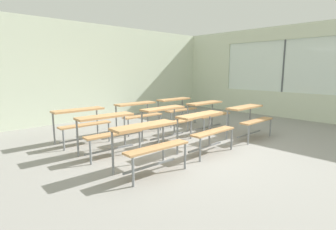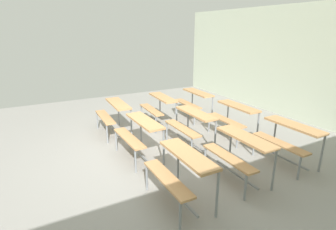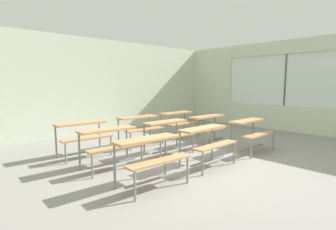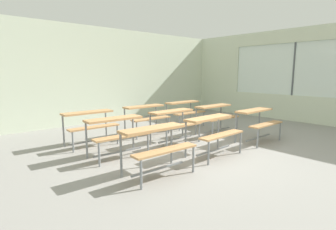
{
  "view_description": "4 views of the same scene",
  "coord_description": "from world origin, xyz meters",
  "px_view_note": "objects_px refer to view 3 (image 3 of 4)",
  "views": [
    {
      "loc": [
        -3.8,
        -3.3,
        1.6
      ],
      "look_at": [
        0.14,
        0.91,
        0.59
      ],
      "focal_mm": 28.0,
      "sensor_mm": 36.0,
      "label": 1
    },
    {
      "loc": [
        4.46,
        -1.9,
        2.37
      ],
      "look_at": [
        -0.77,
        0.92,
        0.44
      ],
      "focal_mm": 28.36,
      "sensor_mm": 36.0,
      "label": 2
    },
    {
      "loc": [
        -3.8,
        -3.3,
        1.6
      ],
      "look_at": [
        0.74,
        1.64,
        0.78
      ],
      "focal_mm": 28.0,
      "sensor_mm": 36.0,
      "label": 3
    },
    {
      "loc": [
        -3.8,
        -3.3,
        1.6
      ],
      "look_at": [
        -0.48,
        0.48,
        0.78
      ],
      "focal_mm": 28.0,
      "sensor_mm": 36.0,
      "label": 4
    }
  ],
  "objects_px": {
    "desk_bench_r0c2": "(251,128)",
    "desk_bench_r1c2": "(210,123)",
    "desk_bench_r1c1": "(169,129)",
    "desk_bench_r2c2": "(179,118)",
    "desk_bench_r0c1": "(207,137)",
    "desk_bench_r2c1": "(140,124)",
    "desk_bench_r2c0": "(83,131)",
    "desk_bench_r0c0": "(151,150)",
    "desk_bench_r1c0": "(110,139)"
  },
  "relations": [
    {
      "from": "desk_bench_r0c2",
      "to": "desk_bench_r1c2",
      "type": "xyz_separation_m",
      "value": [
        -0.08,
        1.14,
        0.0
      ]
    },
    {
      "from": "desk_bench_r1c1",
      "to": "desk_bench_r2c2",
      "type": "relative_size",
      "value": 1.0
    },
    {
      "from": "desk_bench_r0c1",
      "to": "desk_bench_r2c1",
      "type": "distance_m",
      "value": 2.25
    },
    {
      "from": "desk_bench_r1c2",
      "to": "desk_bench_r2c0",
      "type": "distance_m",
      "value": 3.18
    },
    {
      "from": "desk_bench_r0c2",
      "to": "desk_bench_r2c1",
      "type": "relative_size",
      "value": 0.99
    },
    {
      "from": "desk_bench_r0c0",
      "to": "desk_bench_r0c1",
      "type": "distance_m",
      "value": 1.43
    },
    {
      "from": "desk_bench_r0c2",
      "to": "desk_bench_r0c0",
      "type": "bearing_deg",
      "value": -179.46
    },
    {
      "from": "desk_bench_r1c1",
      "to": "desk_bench_r2c0",
      "type": "xyz_separation_m",
      "value": [
        -1.51,
        1.1,
        0.0
      ]
    },
    {
      "from": "desk_bench_r2c0",
      "to": "desk_bench_r1c0",
      "type": "bearing_deg",
      "value": -86.76
    },
    {
      "from": "desk_bench_r0c1",
      "to": "desk_bench_r0c2",
      "type": "bearing_deg",
      "value": -2.49
    },
    {
      "from": "desk_bench_r2c2",
      "to": "desk_bench_r2c1",
      "type": "bearing_deg",
      "value": -178.7
    },
    {
      "from": "desk_bench_r0c0",
      "to": "desk_bench_r1c1",
      "type": "distance_m",
      "value": 1.88
    },
    {
      "from": "desk_bench_r0c2",
      "to": "desk_bench_r1c1",
      "type": "relative_size",
      "value": 1.0
    },
    {
      "from": "desk_bench_r0c2",
      "to": "desk_bench_r2c0",
      "type": "xyz_separation_m",
      "value": [
        -3.06,
        2.27,
        0.0
      ]
    },
    {
      "from": "desk_bench_r2c2",
      "to": "desk_bench_r0c2",
      "type": "bearing_deg",
      "value": -87.44
    },
    {
      "from": "desk_bench_r0c0",
      "to": "desk_bench_r0c1",
      "type": "xyz_separation_m",
      "value": [
        1.43,
        0.05,
        0.0
      ]
    },
    {
      "from": "desk_bench_r1c0",
      "to": "desk_bench_r1c1",
      "type": "bearing_deg",
      "value": 2.88
    },
    {
      "from": "desk_bench_r0c0",
      "to": "desk_bench_r1c1",
      "type": "xyz_separation_m",
      "value": [
        1.46,
        1.18,
        0.0
      ]
    },
    {
      "from": "desk_bench_r0c1",
      "to": "desk_bench_r2c2",
      "type": "xyz_separation_m",
      "value": [
        1.5,
        2.27,
        0.0
      ]
    },
    {
      "from": "desk_bench_r1c2",
      "to": "desk_bench_r1c0",
      "type": "bearing_deg",
      "value": -179.5
    },
    {
      "from": "desk_bench_r0c2",
      "to": "desk_bench_r2c0",
      "type": "bearing_deg",
      "value": 143.75
    },
    {
      "from": "desk_bench_r0c1",
      "to": "desk_bench_r2c0",
      "type": "xyz_separation_m",
      "value": [
        -1.48,
        2.23,
        0.0
      ]
    },
    {
      "from": "desk_bench_r0c0",
      "to": "desk_bench_r2c2",
      "type": "height_order",
      "value": "same"
    },
    {
      "from": "desk_bench_r0c0",
      "to": "desk_bench_r1c2",
      "type": "distance_m",
      "value": 3.14
    },
    {
      "from": "desk_bench_r0c2",
      "to": "desk_bench_r1c1",
      "type": "xyz_separation_m",
      "value": [
        -1.54,
        1.17,
        0.0
      ]
    },
    {
      "from": "desk_bench_r1c1",
      "to": "desk_bench_r2c0",
      "type": "distance_m",
      "value": 1.87
    },
    {
      "from": "desk_bench_r1c0",
      "to": "desk_bench_r0c1",
      "type": "bearing_deg",
      "value": -35.17
    },
    {
      "from": "desk_bench_r0c0",
      "to": "desk_bench_r2c0",
      "type": "relative_size",
      "value": 1.0
    },
    {
      "from": "desk_bench_r1c1",
      "to": "desk_bench_r2c2",
      "type": "bearing_deg",
      "value": 37.98
    },
    {
      "from": "desk_bench_r1c2",
      "to": "desk_bench_r2c1",
      "type": "xyz_separation_m",
      "value": [
        -1.42,
        1.15,
        0.0
      ]
    },
    {
      "from": "desk_bench_r1c2",
      "to": "desk_bench_r2c0",
      "type": "height_order",
      "value": "same"
    },
    {
      "from": "desk_bench_r0c2",
      "to": "desk_bench_r1c0",
      "type": "distance_m",
      "value": 3.25
    },
    {
      "from": "desk_bench_r0c0",
      "to": "desk_bench_r2c1",
      "type": "relative_size",
      "value": 1.01
    },
    {
      "from": "desk_bench_r0c1",
      "to": "desk_bench_r0c2",
      "type": "xyz_separation_m",
      "value": [
        1.58,
        -0.04,
        0.0
      ]
    },
    {
      "from": "desk_bench_r2c1",
      "to": "desk_bench_r1c2",
      "type": "bearing_deg",
      "value": -37.55
    },
    {
      "from": "desk_bench_r0c1",
      "to": "desk_bench_r1c1",
      "type": "xyz_separation_m",
      "value": [
        0.04,
        1.13,
        0.0
      ]
    },
    {
      "from": "desk_bench_r2c0",
      "to": "desk_bench_r2c2",
      "type": "relative_size",
      "value": 1.01
    },
    {
      "from": "desk_bench_r0c1",
      "to": "desk_bench_r2c2",
      "type": "distance_m",
      "value": 2.72
    },
    {
      "from": "desk_bench_r1c0",
      "to": "desk_bench_r1c2",
      "type": "height_order",
      "value": "same"
    },
    {
      "from": "desk_bench_r0c0",
      "to": "desk_bench_r0c1",
      "type": "height_order",
      "value": "same"
    },
    {
      "from": "desk_bench_r0c0",
      "to": "desk_bench_r2c0",
      "type": "bearing_deg",
      "value": 93.47
    },
    {
      "from": "desk_bench_r1c2",
      "to": "desk_bench_r0c1",
      "type": "bearing_deg",
      "value": -142.5
    },
    {
      "from": "desk_bench_r0c0",
      "to": "desk_bench_r0c1",
      "type": "bearing_deg",
      "value": 4.14
    },
    {
      "from": "desk_bench_r2c1",
      "to": "desk_bench_r1c1",
      "type": "bearing_deg",
      "value": -90.67
    },
    {
      "from": "desk_bench_r0c0",
      "to": "desk_bench_r0c2",
      "type": "xyz_separation_m",
      "value": [
        3.0,
        0.01,
        0.0
      ]
    },
    {
      "from": "desk_bench_r0c0",
      "to": "desk_bench_r1c1",
      "type": "bearing_deg",
      "value": 41.14
    },
    {
      "from": "desk_bench_r1c1",
      "to": "desk_bench_r2c2",
      "type": "height_order",
      "value": "same"
    },
    {
      "from": "desk_bench_r1c2",
      "to": "desk_bench_r1c1",
      "type": "bearing_deg",
      "value": 179.94
    },
    {
      "from": "desk_bench_r0c1",
      "to": "desk_bench_r0c0",
      "type": "bearing_deg",
      "value": -179.2
    },
    {
      "from": "desk_bench_r1c0",
      "to": "desk_bench_r2c1",
      "type": "distance_m",
      "value": 1.89
    }
  ]
}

